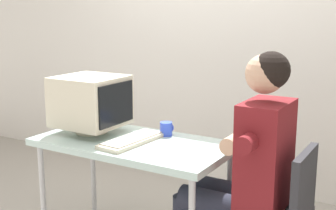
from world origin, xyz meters
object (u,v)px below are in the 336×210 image
object	(u,v)px
person_seated	(245,162)
desk_mug	(166,129)
desk	(133,150)
keyboard	(133,140)
crt_monitor	(91,101)

from	to	relation	value
person_seated	desk_mug	xyz separation A→B (m)	(-0.60, 0.17, 0.07)
person_seated	desk	bearing A→B (deg)	-177.53
desk	person_seated	world-z (taller)	person_seated
desk	keyboard	xyz separation A→B (m)	(0.02, -0.03, 0.07)
desk	keyboard	size ratio (longest dim) A/B	2.49
desk	desk_mug	distance (m)	0.26
person_seated	desk_mug	size ratio (longest dim) A/B	14.78
crt_monitor	person_seated	bearing A→B (deg)	0.56
desk_mug	person_seated	bearing A→B (deg)	-16.07
crt_monitor	keyboard	size ratio (longest dim) A/B	0.86
crt_monitor	desk_mug	size ratio (longest dim) A/B	4.71
person_seated	desk_mug	world-z (taller)	person_seated
keyboard	desk_mug	bearing A→B (deg)	67.67
person_seated	desk_mug	distance (m)	0.63
crt_monitor	keyboard	bearing A→B (deg)	-8.38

